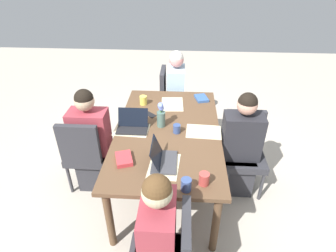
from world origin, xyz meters
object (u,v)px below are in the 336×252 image
laptop_head_left_left_far (162,159)px  coffee_mug_centre_right (204,179)px  person_head_right_left_near (176,96)px  coffee_mug_near_left (177,129)px  coffee_mug_near_right (186,185)px  chair_head_right_left_near (171,96)px  chair_near_right_near (244,148)px  book_red_cover (201,98)px  person_far_left_mid (92,145)px  coffee_mug_centre_left (143,100)px  flower_vase (161,115)px  chair_far_left_mid (85,151)px  laptop_far_left_mid (133,125)px  phone_black (150,115)px  person_near_right_near (240,150)px  book_blue_cover (124,159)px  dining_table (168,136)px  person_head_left_left_far (159,246)px

laptop_head_left_left_far → coffee_mug_centre_right: size_ratio=3.02×
person_head_right_left_near → laptop_head_left_left_far: (-1.75, 0.06, 0.25)m
person_head_right_left_near → coffee_mug_near_left: (-1.25, -0.05, 0.25)m
laptop_head_left_left_far → coffee_mug_near_right: (-0.31, -0.21, 0.01)m
chair_head_right_left_near → laptop_head_left_left_far: laptop_head_left_left_far is taller
chair_near_right_near → laptop_head_left_left_far: (-0.58, 0.85, 0.28)m
book_red_cover → person_far_left_mid: bearing=107.4°
chair_near_right_near → coffee_mug_centre_left: chair_near_right_near is taller
person_far_left_mid → coffee_mug_near_right: 1.33m
coffee_mug_centre_right → person_far_left_mid: bearing=58.0°
flower_vase → book_red_cover: 0.80m
chair_far_left_mid → laptop_far_left_mid: bearing=-76.6°
chair_far_left_mid → coffee_mug_centre_left: bearing=-39.4°
chair_far_left_mid → laptop_head_left_left_far: 1.00m
person_head_right_left_near → phone_black: person_head_right_left_near is taller
person_near_right_near → flower_vase: (0.10, 0.85, 0.34)m
chair_head_right_left_near → flower_vase: (-1.20, 0.04, 0.37)m
coffee_mug_near_right → book_red_cover: size_ratio=0.53×
flower_vase → coffee_mug_centre_right: 0.95m
chair_head_right_left_near → chair_near_right_near: same height
laptop_head_left_left_far → book_red_cover: laptop_head_left_left_far is taller
coffee_mug_centre_right → book_blue_cover: bearing=70.5°
chair_head_right_left_near → person_near_right_near: bearing=-148.2°
person_head_right_left_near → coffee_mug_near_left: bearing=-177.5°
dining_table → person_head_right_left_near: size_ratio=1.57×
chair_far_left_mid → phone_black: (0.42, -0.66, 0.24)m
chair_far_left_mid → coffee_mug_centre_right: 1.42m
chair_head_right_left_near → person_head_left_left_far: bearing=-179.0°
coffee_mug_centre_right → book_red_cover: size_ratio=0.53×
person_head_right_left_near → coffee_mug_near_right: bearing=-175.7°
laptop_head_left_left_far → chair_near_right_near: bearing=-55.5°
person_head_left_left_far → coffee_mug_near_left: person_head_left_left_far is taller
dining_table → book_blue_cover: (-0.52, 0.36, 0.09)m
person_head_left_left_far → coffee_mug_centre_left: (1.77, 0.34, 0.26)m
person_head_right_left_near → coffee_mug_near_right: size_ratio=11.21×
coffee_mug_centre_right → phone_black: coffee_mug_centre_right is taller
person_near_right_near → phone_black: person_near_right_near is taller
coffee_mug_near_right → book_blue_cover: coffee_mug_near_right is taller
person_head_left_left_far → laptop_head_left_left_far: size_ratio=3.73×
person_far_left_mid → flower_vase: 0.83m
coffee_mug_near_left → laptop_far_left_mid: bearing=84.9°
chair_head_right_left_near → coffee_mug_near_right: size_ratio=8.44×
coffee_mug_centre_right → coffee_mug_near_left: bearing=18.5°
coffee_mug_near_left → coffee_mug_near_right: bearing=-172.9°
person_head_right_left_near → person_head_left_left_far: 2.43m
chair_head_right_left_near → person_head_right_left_near: (-0.06, -0.07, 0.03)m
person_head_right_left_near → coffee_mug_centre_right: 2.03m
person_head_left_left_far → book_red_cover: 1.99m
chair_head_right_left_near → person_far_left_mid: bearing=149.0°
flower_vase → phone_black: 0.30m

